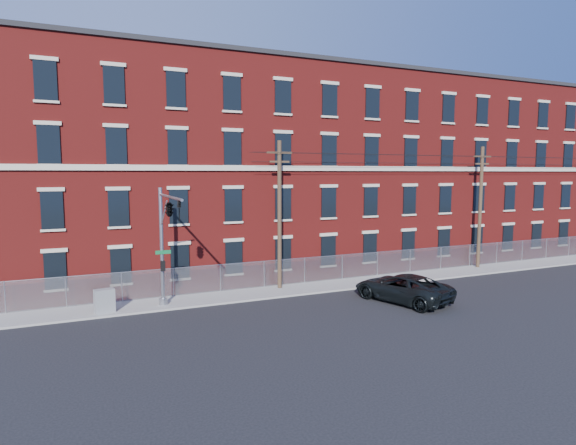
# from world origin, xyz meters

# --- Properties ---
(ground) EXTENTS (140.00, 140.00, 0.00)m
(ground) POSITION_xyz_m (0.00, 0.00, 0.00)
(ground) COLOR black
(ground) RESTS_ON ground
(sidewalk) EXTENTS (65.00, 3.00, 0.12)m
(sidewalk) POSITION_xyz_m (12.00, 5.00, 0.06)
(sidewalk) COLOR gray
(sidewalk) RESTS_ON ground
(mill_building) EXTENTS (55.30, 14.32, 16.30)m
(mill_building) POSITION_xyz_m (12.00, 13.93, 8.15)
(mill_building) COLOR maroon
(mill_building) RESTS_ON ground
(chain_link_fence) EXTENTS (59.06, 0.06, 1.85)m
(chain_link_fence) POSITION_xyz_m (12.00, 6.30, 1.06)
(chain_link_fence) COLOR #A5A8AD
(chain_link_fence) RESTS_ON ground
(traffic_signal_mast) EXTENTS (0.90, 6.75, 7.00)m
(traffic_signal_mast) POSITION_xyz_m (-6.00, 2.18, 5.39)
(traffic_signal_mast) COLOR #9EA0A5
(traffic_signal_mast) RESTS_ON ground
(utility_pole_near) EXTENTS (1.80, 0.28, 10.00)m
(utility_pole_near) POSITION_xyz_m (2.00, 5.60, 5.34)
(utility_pole_near) COLOR #493724
(utility_pole_near) RESTS_ON ground
(utility_pole_mid) EXTENTS (1.80, 0.28, 10.00)m
(utility_pole_mid) POSITION_xyz_m (20.00, 5.60, 5.34)
(utility_pole_mid) COLOR #493724
(utility_pole_mid) RESTS_ON ground
(overhead_wires) EXTENTS (40.00, 0.62, 0.62)m
(overhead_wires) POSITION_xyz_m (20.00, 5.60, 9.12)
(overhead_wires) COLOR black
(overhead_wires) RESTS_ON ground
(pickup_truck) EXTENTS (4.64, 6.79, 1.73)m
(pickup_truck) POSITION_xyz_m (7.84, -0.23, 0.86)
(pickup_truck) COLOR black
(pickup_truck) RESTS_ON ground
(utility_cabinet) EXTENTS (1.16, 0.74, 1.34)m
(utility_cabinet) POSITION_xyz_m (-9.28, 4.20, 0.79)
(utility_cabinet) COLOR slate
(utility_cabinet) RESTS_ON sidewalk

